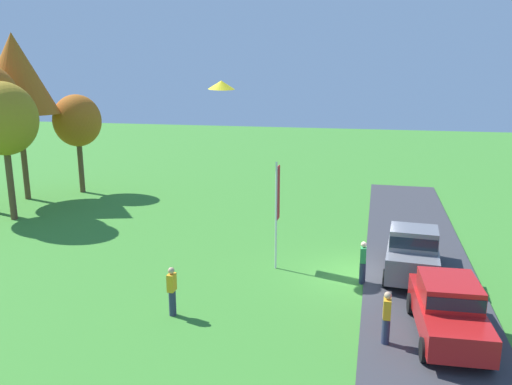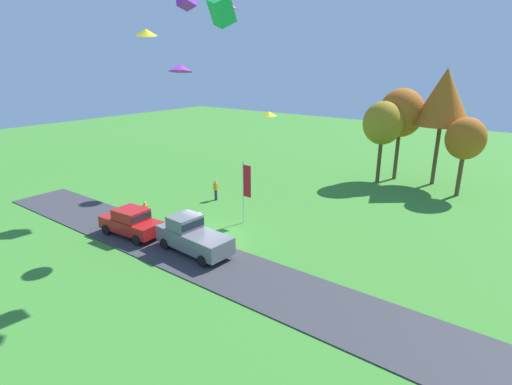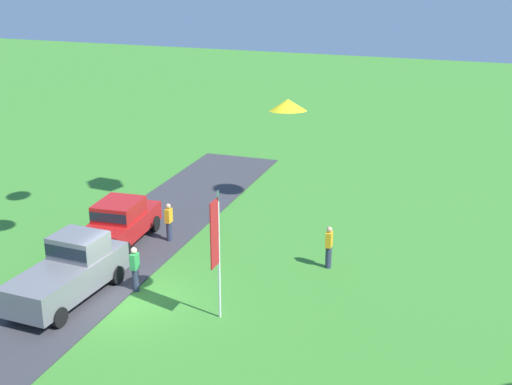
% 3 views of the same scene
% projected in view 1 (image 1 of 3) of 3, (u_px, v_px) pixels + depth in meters
% --- Properties ---
extents(ground_plane, '(120.00, 120.00, 0.00)m').
position_uv_depth(ground_plane, '(359.00, 276.00, 20.13)').
color(ground_plane, '#3D842D').
extents(pavement_strip, '(36.00, 4.40, 0.06)m').
position_uv_depth(pavement_strip, '(421.00, 281.00, 19.57)').
color(pavement_strip, '#38383D').
rests_on(pavement_strip, ground).
extents(car_sedan_near_entrance, '(4.51, 2.18, 1.84)m').
position_uv_depth(car_sedan_near_entrance, '(448.00, 307.00, 15.10)').
color(car_sedan_near_entrance, red).
rests_on(car_sedan_near_entrance, ground).
extents(car_pickup_mid_row, '(5.11, 2.30, 2.14)m').
position_uv_depth(car_pickup_mid_row, '(412.00, 250.00, 19.89)').
color(car_pickup_mid_row, slate).
rests_on(car_pickup_mid_row, ground).
extents(person_beside_suv, '(0.36, 0.24, 1.71)m').
position_uv_depth(person_beside_suv, '(363.00, 262.00, 19.22)').
color(person_beside_suv, '#2D334C').
rests_on(person_beside_suv, ground).
extents(person_on_lawn, '(0.36, 0.24, 1.71)m').
position_uv_depth(person_on_lawn, '(172.00, 291.00, 16.64)').
color(person_on_lawn, '#2D334C').
rests_on(person_on_lawn, ground).
extents(person_watching_sky, '(0.36, 0.24, 1.71)m').
position_uv_depth(person_watching_sky, '(386.00, 318.00, 14.76)').
color(person_watching_sky, '#2D334C').
rests_on(person_watching_sky, ground).
extents(tree_right_of_center, '(3.62, 3.62, 7.64)m').
position_uv_depth(tree_right_of_center, '(3.00, 119.00, 26.95)').
color(tree_right_of_center, brown).
rests_on(tree_right_of_center, ground).
extents(tree_left_of_center, '(5.00, 5.00, 10.55)m').
position_uv_depth(tree_left_of_center, '(15.00, 74.00, 31.14)').
color(tree_left_of_center, brown).
rests_on(tree_left_of_center, ground).
extents(tree_far_left, '(3.19, 3.19, 6.72)m').
position_uv_depth(tree_far_left, '(77.00, 121.00, 33.79)').
color(tree_far_left, brown).
rests_on(tree_far_left, ground).
extents(flag_banner, '(0.71, 0.08, 4.52)m').
position_uv_depth(flag_banner, '(277.00, 201.00, 20.55)').
color(flag_banner, silver).
rests_on(flag_banner, ground).
extents(kite_delta_trailing_tail, '(1.50, 1.49, 0.43)m').
position_uv_depth(kite_delta_trailing_tail, '(221.00, 85.00, 20.24)').
color(kite_delta_trailing_tail, yellow).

